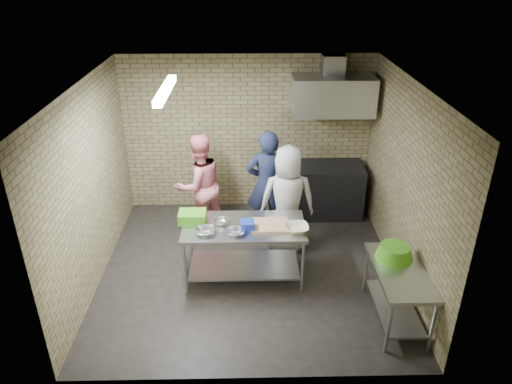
# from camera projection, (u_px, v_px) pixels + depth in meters

# --- Properties ---
(floor) EXTENTS (4.20, 4.20, 0.00)m
(floor) POSITION_uv_depth(u_px,v_px,m) (249.00, 268.00, 6.94)
(floor) COLOR black
(floor) RESTS_ON ground
(ceiling) EXTENTS (4.20, 4.20, 0.00)m
(ceiling) POSITION_uv_depth(u_px,v_px,m) (248.00, 85.00, 5.73)
(ceiling) COLOR black
(ceiling) RESTS_ON ground
(back_wall) EXTENTS (4.20, 0.06, 2.70)m
(back_wall) POSITION_uv_depth(u_px,v_px,m) (248.00, 134.00, 8.12)
(back_wall) COLOR #93895C
(back_wall) RESTS_ON ground
(front_wall) EXTENTS (4.20, 0.06, 2.70)m
(front_wall) POSITION_uv_depth(u_px,v_px,m) (250.00, 277.00, 4.55)
(front_wall) COLOR #93895C
(front_wall) RESTS_ON ground
(left_wall) EXTENTS (0.06, 4.00, 2.70)m
(left_wall) POSITION_uv_depth(u_px,v_px,m) (90.00, 187.00, 6.29)
(left_wall) COLOR #93895C
(left_wall) RESTS_ON ground
(right_wall) EXTENTS (0.06, 4.00, 2.70)m
(right_wall) POSITION_uv_depth(u_px,v_px,m) (405.00, 184.00, 6.38)
(right_wall) COLOR #93895C
(right_wall) RESTS_ON ground
(prep_table) EXTENTS (1.66, 0.83, 0.83)m
(prep_table) POSITION_uv_depth(u_px,v_px,m) (244.00, 251.00, 6.61)
(prep_table) COLOR #B4B8BC
(prep_table) RESTS_ON floor
(side_counter) EXTENTS (0.60, 1.20, 0.75)m
(side_counter) POSITION_uv_depth(u_px,v_px,m) (397.00, 295.00, 5.83)
(side_counter) COLOR silver
(side_counter) RESTS_ON floor
(stove) EXTENTS (1.20, 0.70, 0.90)m
(stove) POSITION_uv_depth(u_px,v_px,m) (326.00, 190.00, 8.24)
(stove) COLOR black
(stove) RESTS_ON floor
(range_hood) EXTENTS (1.30, 0.60, 0.60)m
(range_hood) POSITION_uv_depth(u_px,v_px,m) (333.00, 95.00, 7.54)
(range_hood) COLOR silver
(range_hood) RESTS_ON back_wall
(hood_duct) EXTENTS (0.35, 0.30, 0.30)m
(hood_duct) POSITION_uv_depth(u_px,v_px,m) (333.00, 65.00, 7.47)
(hood_duct) COLOR #A5A8AD
(hood_duct) RESTS_ON back_wall
(wall_shelf) EXTENTS (0.80, 0.20, 0.04)m
(wall_shelf) POSITION_uv_depth(u_px,v_px,m) (348.00, 103.00, 7.80)
(wall_shelf) COLOR #3F2B19
(wall_shelf) RESTS_ON back_wall
(fluorescent_fixture) EXTENTS (0.10, 1.25, 0.08)m
(fluorescent_fixture) POSITION_uv_depth(u_px,v_px,m) (165.00, 90.00, 5.74)
(fluorescent_fixture) COLOR white
(fluorescent_fixture) RESTS_ON ceiling
(green_crate) EXTENTS (0.37, 0.28, 0.15)m
(green_crate) POSITION_uv_depth(u_px,v_px,m) (192.00, 217.00, 6.48)
(green_crate) COLOR #409D1D
(green_crate) RESTS_ON prep_table
(blue_tub) EXTENTS (0.18, 0.18, 0.12)m
(blue_tub) POSITION_uv_depth(u_px,v_px,m) (247.00, 225.00, 6.31)
(blue_tub) COLOR #1633AC
(blue_tub) RESTS_ON prep_table
(cutting_board) EXTENTS (0.51, 0.39, 0.03)m
(cutting_board) POSITION_uv_depth(u_px,v_px,m) (270.00, 225.00, 6.40)
(cutting_board) COLOR tan
(cutting_board) RESTS_ON prep_table
(mixing_bowl_a) EXTENTS (0.27, 0.27, 0.06)m
(mixing_bowl_a) POSITION_uv_depth(u_px,v_px,m) (206.00, 232.00, 6.22)
(mixing_bowl_a) COLOR #B6B9BD
(mixing_bowl_a) RESTS_ON prep_table
(mixing_bowl_b) EXTENTS (0.21, 0.21, 0.06)m
(mixing_bowl_b) POSITION_uv_depth(u_px,v_px,m) (222.00, 222.00, 6.45)
(mixing_bowl_b) COLOR #B9BDC1
(mixing_bowl_b) RESTS_ON prep_table
(mixing_bowl_c) EXTENTS (0.25, 0.25, 0.06)m
(mixing_bowl_c) POSITION_uv_depth(u_px,v_px,m) (236.00, 232.00, 6.21)
(mixing_bowl_c) COLOR silver
(mixing_bowl_c) RESTS_ON prep_table
(ceramic_bowl) EXTENTS (0.34, 0.34, 0.08)m
(ceramic_bowl) POSITION_uv_depth(u_px,v_px,m) (297.00, 228.00, 6.28)
(ceramic_bowl) COLOR #EFE7BF
(ceramic_bowl) RESTS_ON prep_table
(green_basin) EXTENTS (0.46, 0.46, 0.17)m
(green_basin) POSITION_uv_depth(u_px,v_px,m) (394.00, 252.00, 5.84)
(green_basin) COLOR #59C626
(green_basin) RESTS_ON side_counter
(bottle_red) EXTENTS (0.07, 0.07, 0.18)m
(bottle_red) POSITION_uv_depth(u_px,v_px,m) (333.00, 96.00, 7.74)
(bottle_red) COLOR #B22619
(bottle_red) RESTS_ON wall_shelf
(bottle_green) EXTENTS (0.06, 0.06, 0.15)m
(bottle_green) POSITION_uv_depth(u_px,v_px,m) (358.00, 97.00, 7.76)
(bottle_green) COLOR green
(bottle_green) RESTS_ON wall_shelf
(man_navy) EXTENTS (0.67, 0.47, 1.78)m
(man_navy) POSITION_uv_depth(u_px,v_px,m) (267.00, 185.00, 7.41)
(man_navy) COLOR #141732
(man_navy) RESTS_ON floor
(woman_pink) EXTENTS (1.04, 0.98, 1.69)m
(woman_pink) POSITION_uv_depth(u_px,v_px,m) (199.00, 185.00, 7.49)
(woman_pink) COLOR pink
(woman_pink) RESTS_ON floor
(woman_white) EXTENTS (0.82, 0.54, 1.68)m
(woman_white) POSITION_uv_depth(u_px,v_px,m) (287.00, 199.00, 7.08)
(woman_white) COLOR silver
(woman_white) RESTS_ON floor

